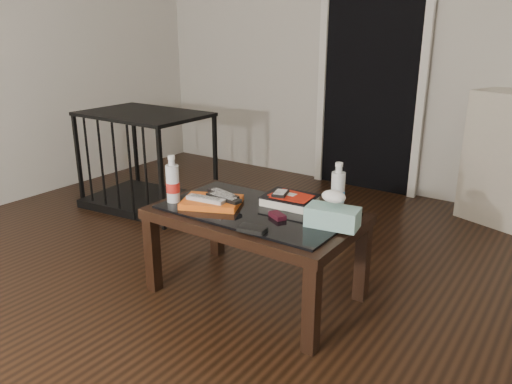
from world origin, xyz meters
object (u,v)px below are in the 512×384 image
textbook (290,200)px  tissue_box (333,217)px  coffee_table (256,222)px  water_bottle_left (173,179)px  pet_crate (148,176)px  water_bottle_right (338,187)px

textbook → tissue_box: 0.33m
coffee_table → water_bottle_left: (-0.41, -0.14, 0.18)m
pet_crate → water_bottle_right: (1.75, -0.42, 0.35)m
water_bottle_right → pet_crate: bearing=166.6°
pet_crate → water_bottle_right: pet_crate is taller
textbook → water_bottle_right: size_ratio=1.05×
pet_crate → water_bottle_left: size_ratio=4.04×
coffee_table → tissue_box: 0.42m
coffee_table → water_bottle_right: size_ratio=4.20×
water_bottle_left → tissue_box: water_bottle_left is taller
pet_crate → coffee_table: bearing=-30.4°
water_bottle_right → textbook: bearing=-165.9°
coffee_table → textbook: bearing=57.3°
coffee_table → tissue_box: bearing=2.4°
pet_crate → water_bottle_left: pet_crate is taller
tissue_box → water_bottle_right: bearing=101.3°
tissue_box → coffee_table: bearing=173.4°
coffee_table → pet_crate: size_ratio=1.04×
water_bottle_left → tissue_box: (0.81, 0.16, -0.07)m
pet_crate → water_bottle_left: 1.32m
water_bottle_right → coffee_table: bearing=-147.2°
pet_crate → water_bottle_left: (1.02, -0.77, 0.35)m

